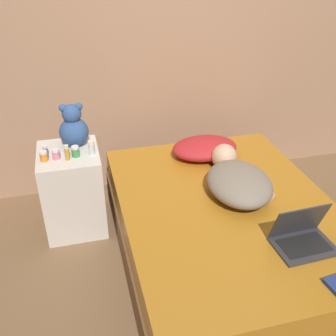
{
  "coord_description": "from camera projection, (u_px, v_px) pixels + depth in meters",
  "views": [
    {
      "loc": [
        -0.87,
        -1.85,
        1.92
      ],
      "look_at": [
        -0.33,
        0.23,
        0.65
      ],
      "focal_mm": 42.0,
      "sensor_mm": 36.0,
      "label": 1
    }
  ],
  "objects": [
    {
      "name": "wall_back",
      "position": [
        178.0,
        30.0,
        3.04
      ],
      "size": [
        8.0,
        0.06,
        2.6
      ],
      "color": "tan",
      "rests_on": "ground_plane"
    },
    {
      "name": "bottle_pink",
      "position": [
        56.0,
        154.0,
        2.64
      ],
      "size": [
        0.05,
        0.05,
        0.07
      ],
      "color": "pink",
      "rests_on": "nightstand"
    },
    {
      "name": "bed",
      "position": [
        225.0,
        233.0,
        2.59
      ],
      "size": [
        1.35,
        1.82,
        0.47
      ],
      "color": "brown",
      "rests_on": "ground_plane"
    },
    {
      "name": "bottle_orange",
      "position": [
        44.0,
        156.0,
        2.61
      ],
      "size": [
        0.05,
        0.05,
        0.07
      ],
      "color": "orange",
      "rests_on": "nightstand"
    },
    {
      "name": "laptop",
      "position": [
        302.0,
        237.0,
        2.12
      ],
      "size": [
        0.33,
        0.24,
        0.23
      ],
      "rotation": [
        0.0,
        0.0,
        0.04
      ],
      "color": "#333338",
      "rests_on": "bed"
    },
    {
      "name": "bottle_blue",
      "position": [
        45.0,
        151.0,
        2.68
      ],
      "size": [
        0.03,
        0.03,
        0.07
      ],
      "color": "#3866B2",
      "rests_on": "nightstand"
    },
    {
      "name": "pillow",
      "position": [
        205.0,
        148.0,
        2.97
      ],
      "size": [
        0.5,
        0.36,
        0.14
      ],
      "color": "red",
      "rests_on": "bed"
    },
    {
      "name": "ground_plane",
      "position": [
        223.0,
        259.0,
        2.71
      ],
      "size": [
        12.0,
        12.0,
        0.0
      ],
      "primitive_type": "plane",
      "color": "brown"
    },
    {
      "name": "bottle_amber",
      "position": [
        67.0,
        153.0,
        2.62
      ],
      "size": [
        0.03,
        0.03,
        0.11
      ],
      "color": "gold",
      "rests_on": "nightstand"
    },
    {
      "name": "person_lying",
      "position": [
        237.0,
        179.0,
        2.56
      ],
      "size": [
        0.46,
        0.72,
        0.18
      ],
      "rotation": [
        0.0,
        0.0,
        -0.09
      ],
      "color": "gray",
      "rests_on": "bed"
    },
    {
      "name": "teddy_bear",
      "position": [
        73.0,
        128.0,
        2.76
      ],
      "size": [
        0.21,
        0.21,
        0.32
      ],
      "color": "#335693",
      "rests_on": "nightstand"
    },
    {
      "name": "nightstand",
      "position": [
        73.0,
        190.0,
        2.89
      ],
      "size": [
        0.42,
        0.48,
        0.63
      ],
      "color": "silver",
      "rests_on": "ground_plane"
    },
    {
      "name": "bottle_green",
      "position": [
        75.0,
        151.0,
        2.67
      ],
      "size": [
        0.06,
        0.06,
        0.08
      ],
      "color": "#3D8E4C",
      "rests_on": "nightstand"
    },
    {
      "name": "bottle_clear",
      "position": [
        92.0,
        148.0,
        2.69
      ],
      "size": [
        0.05,
        0.05,
        0.1
      ],
      "color": "silver",
      "rests_on": "nightstand"
    }
  ]
}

